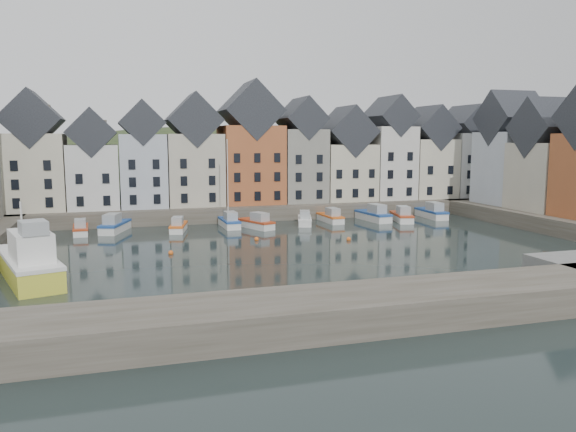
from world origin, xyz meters
name	(u,v)px	position (x,y,z in m)	size (l,w,h in m)	color
ground	(313,252)	(0.00, 0.00, 0.00)	(260.00, 260.00, 0.00)	black
far_quay	(248,208)	(0.00, 30.00, 1.00)	(90.00, 16.00, 2.00)	#433F33
near_wall	(278,316)	(-10.00, -22.00, 1.00)	(50.00, 6.00, 2.00)	#433F33
hillside	(220,286)	(0.02, 56.00, -17.96)	(153.60, 70.40, 64.00)	#223319
far_terrace	(271,156)	(3.21, 28.00, 8.88)	(72.37, 8.16, 17.78)	beige
right_terrace	(551,158)	(36.00, 8.07, 8.91)	(8.30, 24.25, 16.36)	#ADB5C0
mooring_buoys	(262,243)	(-4.00, 5.33, 0.15)	(20.50, 5.50, 0.50)	orange
boat_a	(81,229)	(-23.30, 18.22, 0.63)	(1.97, 5.60, 2.12)	silver
boat_b	(115,226)	(-19.39, 18.88, 0.77)	(4.12, 7.05, 2.59)	silver
boat_c	(178,226)	(-11.80, 16.96, 0.62)	(2.86, 5.69, 2.09)	silver
boat_d	(229,222)	(-5.08, 18.40, 0.75)	(2.01, 6.10, 11.58)	silver
boat_e	(257,223)	(-1.91, 16.56, 0.69)	(4.06, 6.28, 2.31)	silver
boat_f	(305,220)	(5.01, 17.71, 0.64)	(3.34, 5.89, 2.16)	silver
boat_g	(331,217)	(9.17, 18.80, 0.67)	(2.03, 5.94, 2.26)	silver
boat_h	(374,215)	(15.43, 18.26, 0.79)	(2.78, 7.11, 2.67)	silver
boat_i	(402,216)	(18.91, 16.58, 0.73)	(3.46, 6.66, 2.45)	silver
boat_j	(432,213)	(24.76, 18.44, 0.78)	(2.49, 6.91, 2.61)	silver
large_vessel	(29,262)	(-25.87, -4.34, 1.53)	(6.85, 12.99, 6.53)	#D1D037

